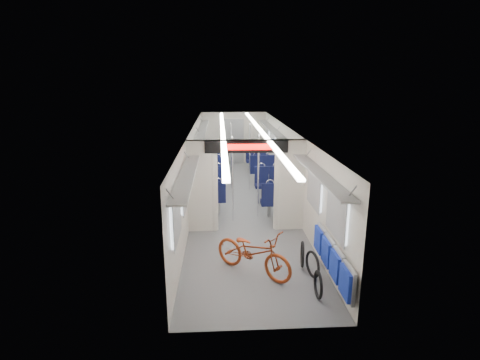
{
  "coord_description": "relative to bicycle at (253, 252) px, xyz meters",
  "views": [
    {
      "loc": [
        -0.64,
        -10.9,
        3.7
      ],
      "look_at": [
        -0.13,
        -1.62,
        1.2
      ],
      "focal_mm": 28.0,
      "sensor_mm": 36.0,
      "label": 1
    }
  ],
  "objects": [
    {
      "name": "carriage",
      "position": [
        0.02,
        4.0,
        1.04
      ],
      "size": [
        12.0,
        12.02,
        2.31
      ],
      "color": "#515456",
      "rests_on": "ground"
    },
    {
      "name": "bicycle",
      "position": [
        0.0,
        0.0,
        0.0
      ],
      "size": [
        1.72,
        1.59,
        0.92
      ],
      "primitive_type": "imported",
      "rotation": [
        0.0,
        0.0,
        0.87
      ],
      "color": "maroon",
      "rests_on": "ground"
    },
    {
      "name": "flip_bench",
      "position": [
        1.37,
        -0.6,
        0.12
      ],
      "size": [
        0.12,
        2.15,
        0.57
      ],
      "color": "gray",
      "rests_on": "carriage"
    },
    {
      "name": "bike_hoop_a",
      "position": [
        1.06,
        -0.91,
        -0.23
      ],
      "size": [
        0.06,
        0.51,
        0.51
      ],
      "primitive_type": "torus",
      "rotation": [
        1.57,
        0.0,
        1.56
      ],
      "color": "black",
      "rests_on": "ground"
    },
    {
      "name": "bike_hoop_b",
      "position": [
        1.13,
        -0.2,
        -0.22
      ],
      "size": [
        0.18,
        0.53,
        0.53
      ],
      "primitive_type": "torus",
      "rotation": [
        1.57,
        0.0,
        1.81
      ],
      "color": "black",
      "rests_on": "ground"
    },
    {
      "name": "bike_hoop_c",
      "position": [
        1.03,
        0.23,
        -0.21
      ],
      "size": [
        0.13,
        0.54,
        0.54
      ],
      "primitive_type": "torus",
      "rotation": [
        1.57,
        0.0,
        1.41
      ],
      "color": "black",
      "rests_on": "ground"
    },
    {
      "name": "seat_bay_near_left",
      "position": [
        -0.92,
        4.34,
        0.07
      ],
      "size": [
        0.89,
        1.99,
        1.08
      ],
      "color": "black",
      "rests_on": "ground"
    },
    {
      "name": "seat_bay_near_right",
      "position": [
        0.95,
        4.02,
        0.09
      ],
      "size": [
        0.92,
        2.12,
        1.11
      ],
      "color": "black",
      "rests_on": "ground"
    },
    {
      "name": "seat_bay_far_left",
      "position": [
        -0.92,
        7.84,
        0.06
      ],
      "size": [
        0.88,
        1.92,
        1.05
      ],
      "color": "black",
      "rests_on": "ground"
    },
    {
      "name": "seat_bay_far_right",
      "position": [
        0.95,
        7.75,
        0.11
      ],
      "size": [
        0.96,
        2.29,
        1.17
      ],
      "color": "black",
      "rests_on": "ground"
    },
    {
      "name": "stanchion_near_left",
      "position": [
        -0.29,
        2.87,
        0.69
      ],
      "size": [
        0.04,
        0.04,
        2.3
      ],
      "primitive_type": "cylinder",
      "color": "silver",
      "rests_on": "ground"
    },
    {
      "name": "stanchion_near_right",
      "position": [
        0.41,
        3.16,
        0.69
      ],
      "size": [
        0.04,
        0.04,
        2.3
      ],
      "primitive_type": "cylinder",
      "color": "silver",
      "rests_on": "ground"
    },
    {
      "name": "stanchion_far_left",
      "position": [
        -0.23,
        5.94,
        0.69
      ],
      "size": [
        0.05,
        0.05,
        2.3
      ],
      "primitive_type": "cylinder",
      "color": "silver",
      "rests_on": "ground"
    },
    {
      "name": "stanchion_far_right",
      "position": [
        0.39,
        5.78,
        0.69
      ],
      "size": [
        0.04,
        0.04,
        2.3
      ],
      "primitive_type": "cylinder",
      "color": "silver",
      "rests_on": "ground"
    }
  ]
}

